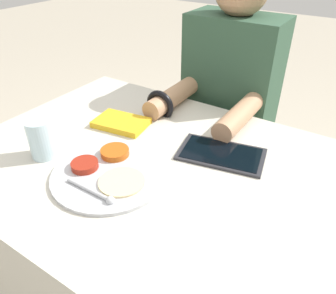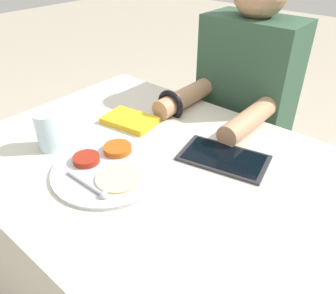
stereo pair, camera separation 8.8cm
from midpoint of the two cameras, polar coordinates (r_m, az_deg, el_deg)
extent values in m
cube|color=beige|center=(1.17, -2.54, -17.87)|extent=(1.21, 0.82, 0.73)
cylinder|color=#B7BABF|center=(0.90, -12.87, -4.66)|extent=(0.31, 0.31, 0.01)
cylinder|color=#B75114|center=(0.96, -11.88, -0.97)|extent=(0.08, 0.08, 0.02)
cylinder|color=maroon|center=(0.93, -16.99, -3.09)|extent=(0.07, 0.07, 0.02)
cylinder|color=beige|center=(0.86, -11.03, -6.06)|extent=(0.12, 0.12, 0.01)
cylinder|color=#B7BABF|center=(0.85, -16.61, -7.24)|extent=(0.14, 0.01, 0.01)
sphere|color=#B7BABF|center=(0.80, -13.15, -9.19)|extent=(0.02, 0.02, 0.02)
cube|color=silver|center=(1.12, -10.40, 3.85)|extent=(0.18, 0.14, 0.01)
cube|color=gold|center=(1.12, -10.43, 4.12)|extent=(0.19, 0.14, 0.02)
cube|color=#28282D|center=(0.96, 6.68, -1.33)|extent=(0.27, 0.19, 0.01)
cube|color=black|center=(0.96, 6.70, -1.11)|extent=(0.24, 0.17, 0.00)
cube|color=black|center=(1.64, 7.40, -7.22)|extent=(0.32, 0.22, 0.44)
cube|color=#2D4C38|center=(1.36, 8.97, 9.49)|extent=(0.35, 0.20, 0.59)
cylinder|color=tan|center=(1.23, -1.17, 8.73)|extent=(0.07, 0.29, 0.07)
cylinder|color=tan|center=(1.11, 10.22, 5.46)|extent=(0.07, 0.29, 0.07)
torus|color=black|center=(1.16, -3.61, 7.20)|extent=(0.11, 0.02, 0.11)
cylinder|color=silver|center=(1.01, -23.57, 1.26)|extent=(0.07, 0.07, 0.12)
camera|label=1|loc=(0.04, -92.86, -1.90)|focal=35.00mm
camera|label=2|loc=(0.04, 87.14, 1.90)|focal=35.00mm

